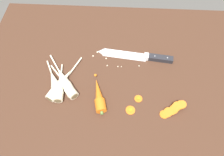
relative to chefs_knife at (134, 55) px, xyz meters
The scene contains 12 objects.
ground_plane 14.83cm from the chefs_knife, 129.50° to the right, with size 120.00×90.00×4.00cm, color #42281C.
chefs_knife is the anchor object (origin of this frame).
whole_carrot 26.44cm from the chefs_knife, 122.08° to the right, with size 7.40×18.11×4.20cm.
parsnip_front 36.38cm from the chefs_knife, 147.61° to the right, with size 4.99×18.31×4.00cm.
parsnip_mid_left 33.41cm from the chefs_knife, 146.77° to the right, with size 14.59×16.07×4.00cm.
parsnip_mid_right 37.15cm from the chefs_knife, 152.72° to the right, with size 10.78×17.85×4.00cm.
parsnip_back 33.16cm from the chefs_knife, 151.48° to the right, with size 15.30×21.21×4.00cm.
parsnip_outer 35.22cm from the chefs_knife, 149.83° to the right, with size 12.02×22.77×4.00cm.
carrot_slice_stack 30.30cm from the chefs_knife, 59.56° to the right, with size 10.33×7.06×4.13cm.
carrot_slice_stray_near 21.86cm from the chefs_knife, 84.97° to the right, with size 3.18×3.18×0.70cm.
carrot_slice_stray_mid 26.98cm from the chefs_knife, 92.74° to the right, with size 3.70×3.70×0.70cm.
mince_crumbs 6.36cm from the chefs_knife, 166.91° to the right, with size 25.57×8.42×0.81cm.
Camera 1 is at (2.37, -46.96, 75.07)cm, focal length 32.59 mm.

